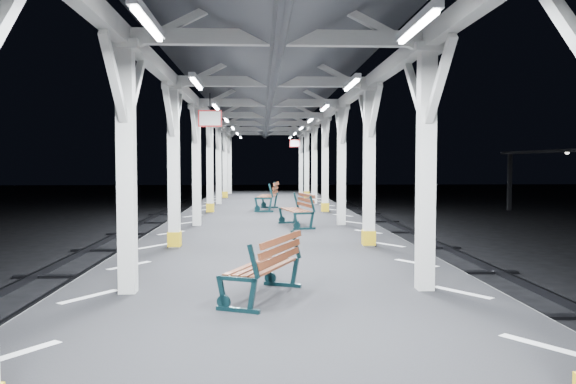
{
  "coord_description": "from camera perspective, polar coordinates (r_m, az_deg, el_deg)",
  "views": [
    {
      "loc": [
        -0.22,
        -9.48,
        2.73
      ],
      "look_at": [
        0.26,
        0.74,
        2.2
      ],
      "focal_mm": 35.0,
      "sensor_mm": 36.0,
      "label": 1
    }
  ],
  "objects": [
    {
      "name": "ground",
      "position": [
        9.87,
        -1.36,
        -13.09
      ],
      "size": [
        120.0,
        120.0,
        0.0
      ],
      "primitive_type": "plane",
      "color": "black",
      "rests_on": "ground"
    },
    {
      "name": "platform",
      "position": [
        9.75,
        -1.36,
        -10.27
      ],
      "size": [
        6.0,
        50.0,
        1.0
      ],
      "primitive_type": "cube",
      "color": "black",
      "rests_on": "ground"
    },
    {
      "name": "hazard_stripes_left",
      "position": [
        9.89,
        -15.81,
        -7.2
      ],
      "size": [
        1.0,
        48.0,
        0.01
      ],
      "primitive_type": "cube",
      "color": "silver",
      "rests_on": "platform"
    },
    {
      "name": "hazard_stripes_right",
      "position": [
        10.0,
        12.92,
        -7.05
      ],
      "size": [
        1.0,
        48.0,
        0.01
      ],
      "primitive_type": "cube",
      "color": "silver",
      "rests_on": "platform"
    },
    {
      "name": "track_right",
      "position": [
        11.15,
        25.83,
        -11.09
      ],
      "size": [
        2.2,
        60.0,
        0.16
      ],
      "color": "#2D2D33",
      "rests_on": "ground"
    },
    {
      "name": "canopy",
      "position": [
        9.64,
        -1.39,
        13.88
      ],
      "size": [
        5.4,
        49.0,
        4.65
      ],
      "color": "silver",
      "rests_on": "platform"
    },
    {
      "name": "bench_near",
      "position": [
        7.19,
        -2.0,
        -7.42
      ],
      "size": [
        1.09,
        1.6,
        0.82
      ],
      "rotation": [
        0.0,
        0.0,
        -0.4
      ],
      "color": "#0E2A2F",
      "rests_on": "platform"
    },
    {
      "name": "bench_mid",
      "position": [
        15.27,
        1.16,
        -1.73
      ],
      "size": [
        0.94,
        1.74,
        0.89
      ],
      "rotation": [
        0.0,
        0.0,
        0.21
      ],
      "color": "#0E2A2F",
      "rests_on": "platform"
    },
    {
      "name": "bench_far",
      "position": [
        20.48,
        -1.86,
        -0.34
      ],
      "size": [
        0.93,
        1.95,
        1.02
      ],
      "rotation": [
        0.0,
        0.0,
        -0.13
      ],
      "color": "#0E2A2F",
      "rests_on": "platform"
    }
  ]
}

